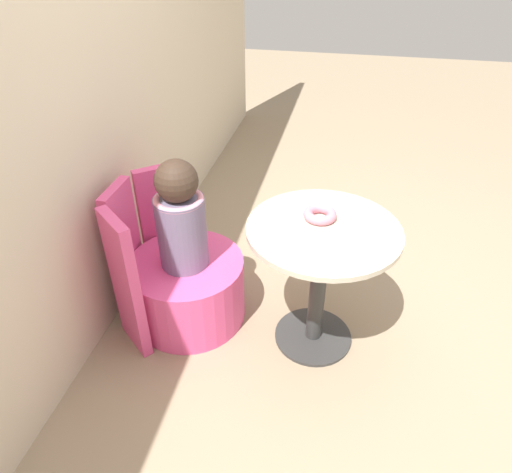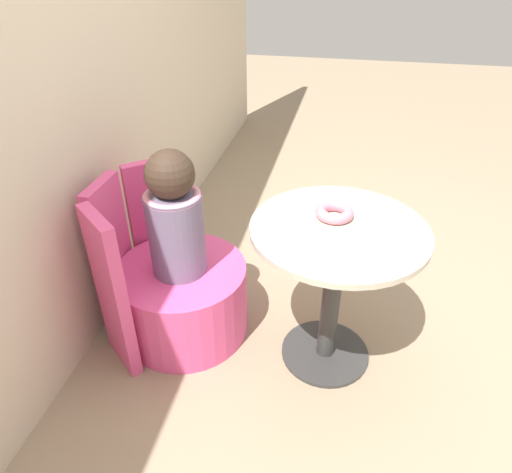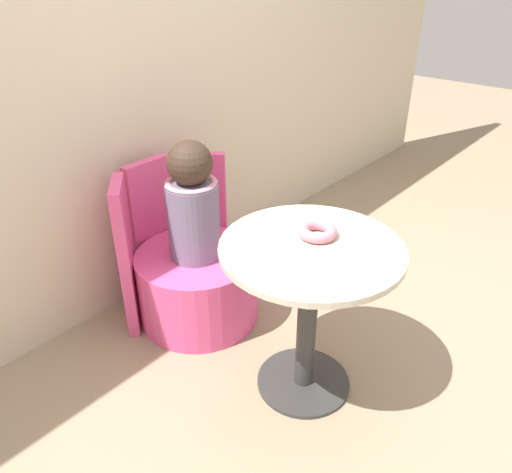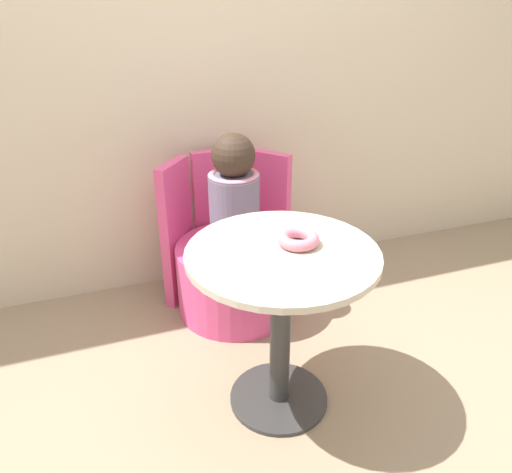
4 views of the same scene
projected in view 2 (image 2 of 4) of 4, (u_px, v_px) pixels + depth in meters
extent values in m
plane|color=gray|center=(333.00, 344.00, 2.12)|extent=(12.00, 12.00, 0.00)
cube|color=beige|center=(52.00, 63.00, 1.66)|extent=(6.00, 0.06, 2.40)
cylinder|color=#333333|center=(325.00, 352.00, 2.07)|extent=(0.39, 0.39, 0.02)
cylinder|color=#333333|center=(331.00, 297.00, 1.89)|extent=(0.08, 0.08, 0.64)
cylinder|color=beige|center=(339.00, 230.00, 1.71)|extent=(0.68, 0.68, 0.02)
cylinder|color=#E54C8C|center=(184.00, 299.00, 2.12)|extent=(0.59, 0.59, 0.36)
cube|color=#E54C8C|center=(114.00, 257.00, 2.07)|extent=(0.25, 0.05, 0.74)
cube|color=#E54C8C|center=(158.00, 231.00, 2.25)|extent=(0.20, 0.22, 0.74)
cube|color=#E54C8C|center=(112.00, 294.00, 1.85)|extent=(0.20, 0.22, 0.74)
cylinder|color=slate|center=(176.00, 233.00, 1.92)|extent=(0.24, 0.24, 0.37)
torus|color=pink|center=(172.00, 197.00, 1.82)|extent=(0.24, 0.24, 0.04)
sphere|color=#38281E|center=(170.00, 174.00, 1.77)|extent=(0.20, 0.20, 0.20)
torus|color=pink|center=(334.00, 212.00, 1.75)|extent=(0.15, 0.15, 0.04)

